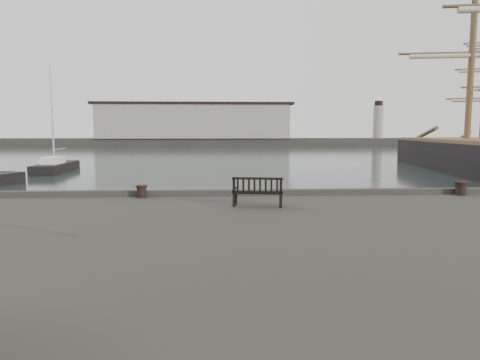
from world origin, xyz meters
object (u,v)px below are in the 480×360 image
object	(u,v)px
bench	(258,197)
yacht_d	(56,169)
bollard_left	(142,191)
bollard_right	(460,188)

from	to	relation	value
bench	yacht_d	bearing A→B (deg)	128.87
bollard_left	yacht_d	size ratio (longest dim) A/B	0.04
bollard_left	bollard_right	distance (m)	10.36
bollard_left	bollard_right	world-z (taller)	bollard_right
bollard_left	yacht_d	distance (m)	28.71
bollard_left	bollard_right	xyz separation A→B (m)	(10.36, 0.00, 0.03)
bollard_right	bench	bearing A→B (deg)	-165.51
bench	bollard_right	distance (m)	7.06
bench	bollard_left	world-z (taller)	bench
bench	bollard_left	distance (m)	3.94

